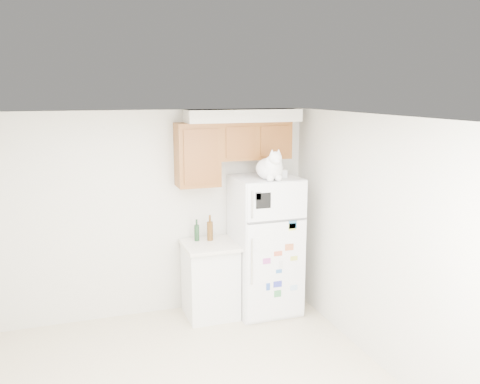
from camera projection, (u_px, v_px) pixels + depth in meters
name	position (u px, v px, depth m)	size (l,w,h in m)	color
room_shell	(200.00, 212.00, 4.47)	(3.84, 4.04, 2.52)	silver
refrigerator	(265.00, 245.00, 6.26)	(0.76, 0.78, 1.70)	white
base_counter	(210.00, 279.00, 6.19)	(0.64, 0.64, 0.92)	white
cat	(271.00, 168.00, 5.89)	(0.37, 0.54, 0.38)	white
storage_box_back	(274.00, 171.00, 6.23)	(0.18, 0.13, 0.10)	white
storage_box_front	(280.00, 174.00, 6.07)	(0.15, 0.11, 0.09)	white
bottle_green	(197.00, 230.00, 6.17)	(0.06, 0.06, 0.27)	#19381E
bottle_amber	(210.00, 228.00, 6.18)	(0.07, 0.07, 0.32)	#593814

